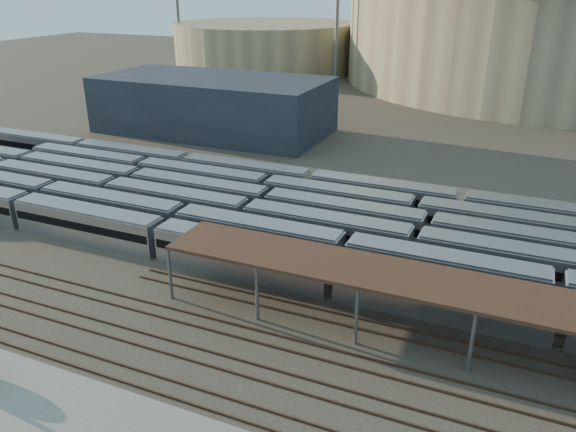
# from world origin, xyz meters

# --- Properties ---
(ground) EXTENTS (420.00, 420.00, 0.00)m
(ground) POSITION_xyz_m (0.00, 0.00, 0.00)
(ground) COLOR #383026
(ground) RESTS_ON ground
(apron) EXTENTS (50.00, 9.00, 0.20)m
(apron) POSITION_xyz_m (-5.00, -15.00, 0.10)
(apron) COLOR gray
(apron) RESTS_ON ground
(subway_trains) EXTENTS (129.19, 23.90, 3.60)m
(subway_trains) POSITION_xyz_m (-0.49, 18.50, 1.80)
(subway_trains) COLOR #A7A6AB
(subway_trains) RESTS_ON ground
(inspection_shed) EXTENTS (60.30, 6.00, 5.30)m
(inspection_shed) POSITION_xyz_m (22.00, 4.00, 4.98)
(inspection_shed) COLOR slate
(inspection_shed) RESTS_ON ground
(empty_tracks) EXTENTS (170.00, 9.62, 0.18)m
(empty_tracks) POSITION_xyz_m (0.00, -5.00, 0.09)
(empty_tracks) COLOR #4C3323
(empty_tracks) RESTS_ON ground
(stadium) EXTENTS (124.00, 124.00, 32.50)m
(stadium) POSITION_xyz_m (25.00, 140.00, 16.47)
(stadium) COLOR #978F66
(stadium) RESTS_ON ground
(secondary_arena) EXTENTS (56.00, 56.00, 14.00)m
(secondary_arena) POSITION_xyz_m (-60.00, 130.00, 7.00)
(secondary_arena) COLOR #978F66
(secondary_arena) RESTS_ON ground
(service_building) EXTENTS (42.00, 20.00, 10.00)m
(service_building) POSITION_xyz_m (-35.00, 55.00, 5.00)
(service_building) COLOR #1E232D
(service_building) RESTS_ON ground
(floodlight_0) EXTENTS (4.00, 1.00, 38.40)m
(floodlight_0) POSITION_xyz_m (-30.00, 110.00, 20.65)
(floodlight_0) COLOR slate
(floodlight_0) RESTS_ON ground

